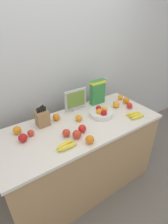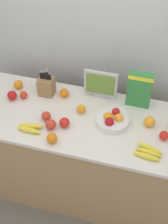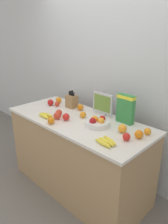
# 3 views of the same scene
# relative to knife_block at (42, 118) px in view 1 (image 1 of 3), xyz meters

# --- Properties ---
(ground_plane) EXTENTS (14.00, 14.00, 0.00)m
(ground_plane) POSITION_rel_knife_block_xyz_m (0.33, -0.21, -1.02)
(ground_plane) COLOR slate
(wall_back) EXTENTS (9.00, 0.06, 2.60)m
(wall_back) POSITION_rel_knife_block_xyz_m (0.33, 0.39, 0.28)
(wall_back) COLOR silver
(wall_back) RESTS_ON ground_plane
(counter) EXTENTS (1.77, 0.77, 0.94)m
(counter) POSITION_rel_knife_block_xyz_m (0.33, -0.21, -0.55)
(counter) COLOR tan
(counter) RESTS_ON ground_plane
(knife_block) EXTENTS (0.13, 0.12, 0.27)m
(knife_block) POSITION_rel_knife_block_xyz_m (0.00, 0.00, 0.00)
(knife_block) COLOR #937047
(knife_block) RESTS_ON counter
(small_monitor) EXTENTS (0.28, 0.03, 0.26)m
(small_monitor) POSITION_rel_knife_block_xyz_m (0.45, 0.08, 0.06)
(small_monitor) COLOR #B7B7BC
(small_monitor) RESTS_ON counter
(cereal_box) EXTENTS (0.20, 0.07, 0.31)m
(cereal_box) POSITION_rel_knife_block_xyz_m (0.78, 0.07, 0.09)
(cereal_box) COLOR #338442
(cereal_box) RESTS_ON counter
(fruit_bowl) EXTENTS (0.26, 0.26, 0.11)m
(fruit_bowl) POSITION_rel_knife_block_xyz_m (0.62, -0.20, -0.05)
(fruit_bowl) COLOR silver
(fruit_bowl) RESTS_ON counter
(banana_bunch_left) EXTENTS (0.21, 0.16, 0.04)m
(banana_bunch_left) POSITION_rel_knife_block_xyz_m (0.93, -0.43, -0.07)
(banana_bunch_left) COLOR yellow
(banana_bunch_left) RESTS_ON counter
(banana_bunch_right) EXTENTS (0.20, 0.11, 0.04)m
(banana_bunch_right) POSITION_rel_knife_block_xyz_m (0.03, -0.44, -0.06)
(banana_bunch_right) COLOR yellow
(banana_bunch_right) RESTS_ON counter
(apple_rear) EXTENTS (0.08, 0.08, 0.08)m
(apple_rear) POSITION_rel_knife_block_xyz_m (-0.26, -0.15, -0.04)
(apple_rear) COLOR red
(apple_rear) RESTS_ON counter
(apple_near_bananas) EXTENTS (0.08, 0.08, 0.08)m
(apple_near_bananas) POSITION_rel_knife_block_xyz_m (0.11, -0.30, -0.05)
(apple_near_bananas) COLOR red
(apple_near_bananas) RESTS_ON counter
(apple_front) EXTENTS (0.08, 0.08, 0.08)m
(apple_front) POSITION_rel_knife_block_xyz_m (0.18, -0.38, -0.04)
(apple_front) COLOR red
(apple_front) RESTS_ON counter
(apple_leftmost) EXTENTS (0.06, 0.06, 0.06)m
(apple_leftmost) POSITION_rel_knife_block_xyz_m (-0.17, -0.11, -0.05)
(apple_leftmost) COLOR red
(apple_leftmost) RESTS_ON counter
(apple_rightmost) EXTENTS (0.08, 0.08, 0.08)m
(apple_rightmost) POSITION_rel_knife_block_xyz_m (0.27, -0.33, -0.04)
(apple_rightmost) COLOR red
(apple_rightmost) RESTS_ON counter
(apple_middle) EXTENTS (0.07, 0.07, 0.07)m
(apple_middle) POSITION_rel_knife_block_xyz_m (1.02, -0.26, -0.05)
(apple_middle) COLOR red
(apple_middle) RESTS_ON counter
(orange_by_cereal) EXTENTS (0.09, 0.09, 0.09)m
(orange_by_cereal) POSITION_rel_knife_block_xyz_m (0.90, -0.15, -0.04)
(orange_by_cereal) COLOR orange
(orange_by_cereal) RESTS_ON counter
(orange_mid_left) EXTENTS (0.07, 0.07, 0.07)m
(orange_mid_left) POSITION_rel_knife_block_xyz_m (1.10, -0.02, -0.05)
(orange_mid_left) COLOR orange
(orange_mid_left) RESTS_ON counter
(orange_back_center) EXTENTS (0.07, 0.07, 0.07)m
(orange_back_center) POSITION_rel_knife_block_xyz_m (0.35, -0.15, -0.05)
(orange_back_center) COLOR orange
(orange_back_center) RESTS_ON counter
(orange_mid_right) EXTENTS (0.08, 0.08, 0.08)m
(orange_mid_right) POSITION_rel_knife_block_xyz_m (-0.27, 0.00, -0.04)
(orange_mid_right) COLOR orange
(orange_mid_right) RESTS_ON counter
(orange_near_bowl) EXTENTS (0.08, 0.08, 0.08)m
(orange_near_bowl) POSITION_rel_knife_block_xyz_m (0.23, -0.51, -0.04)
(orange_near_bowl) COLOR orange
(orange_near_bowl) RESTS_ON counter
(orange_front_center) EXTENTS (0.08, 0.08, 0.08)m
(orange_front_center) POSITION_rel_knife_block_xyz_m (0.16, 0.00, -0.05)
(orange_front_center) COLOR orange
(orange_front_center) RESTS_ON counter
(orange_front_left) EXTENTS (0.08, 0.08, 0.08)m
(orange_front_left) POSITION_rel_knife_block_xyz_m (1.08, -0.14, -0.04)
(orange_front_left) COLOR orange
(orange_front_left) RESTS_ON counter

